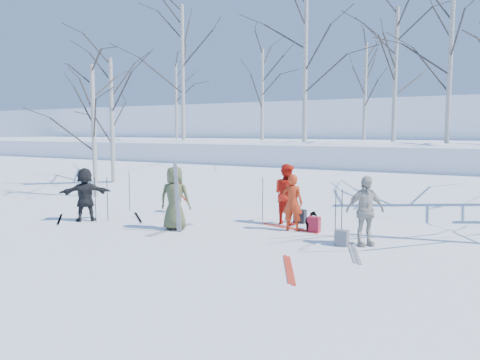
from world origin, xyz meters
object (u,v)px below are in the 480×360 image
Objects in this scene: skier_red_seated at (179,197)px; backpack_grey at (342,238)px; skier_red_north at (293,203)px; skier_redor_behind at (287,194)px; dog at (311,221)px; skier_olive_center at (175,198)px; backpack_red at (314,224)px; skier_cream_east at (365,211)px; skier_grey_west at (85,194)px; backpack_dark at (300,216)px.

skier_red_seated reaches higher than backpack_grey.
skier_red_north reaches higher than backpack_grey.
skier_redor_behind is 1.76× the size of skier_red_seated.
skier_red_seated is 1.68× the size of dog.
backpack_red is at bearing -172.62° from skier_olive_center.
skier_redor_behind is (2.34, 2.27, 0.01)m from skier_olive_center.
skier_cream_east is at bearing 136.61° from dog.
skier_grey_west reaches higher than backpack_red.
skier_cream_east is at bearing -36.56° from backpack_dark.
skier_grey_west is 4.28× the size of backpack_grey.
skier_red_seated is 5.08m from backpack_red.
skier_redor_behind reaches higher than backpack_red.
skier_cream_east reaches higher than backpack_dark.
skier_red_seated is 4.23m from backpack_dark.
dog reaches higher than backpack_grey.
skier_red_seated is 2.39× the size of backpack_red.
skier_redor_behind is 4.43× the size of backpack_dark.
skier_olive_center reaches higher than backpack_grey.
skier_grey_west is at bearing 143.76° from skier_cream_east.
skier_olive_center is 4.40× the size of backpack_dark.
skier_red_seated is at bearing 164.17° from backpack_grey.
skier_redor_behind is at bearing -130.06° from backpack_dark.
skier_cream_east is 1.87m from backpack_red.
skier_redor_behind is 1.09× the size of skier_grey_west.
backpack_grey is at bearing 170.18° from skier_cream_east.
skier_olive_center is 3.79m from dog.
backpack_red is 1.57m from backpack_grey.
skier_grey_west is at bearing 156.33° from skier_red_seated.
skier_redor_behind is 4.66× the size of backpack_grey.
skier_redor_behind reaches higher than backpack_dark.
skier_grey_west reaches higher than backpack_dark.
skier_red_north is at bearing 149.78° from backpack_grey.
skier_cream_east is (2.68, -1.44, -0.05)m from skier_redor_behind.
skier_olive_center is 4.65m from backpack_grey.
backpack_grey is at bearing 165.52° from skier_redor_behind.
skier_cream_east reaches higher than dog.
backpack_grey is at bearing 142.14° from skier_red_north.
skier_red_seated is at bearing -72.55° from skier_olive_center.
backpack_grey is 2.86m from backpack_dark.
skier_olive_center is 4.19× the size of backpack_red.
skier_cream_east is at bearing 171.62° from skier_olive_center.
backpack_grey is (-0.45, -0.32, -0.65)m from skier_cream_east.
backpack_dark is (2.62, 2.60, -0.68)m from skier_olive_center.
skier_cream_east reaches higher than skier_red_seated.
dog is (0.96, -0.50, -0.63)m from skier_redor_behind.
skier_olive_center is 1.13× the size of skier_red_north.
skier_red_seated is at bearing 172.72° from backpack_red.
backpack_dark is (-0.24, 1.10, -0.58)m from skier_red_north.
skier_cream_east is 2.81× the size of dog.
skier_olive_center reaches higher than skier_cream_east.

